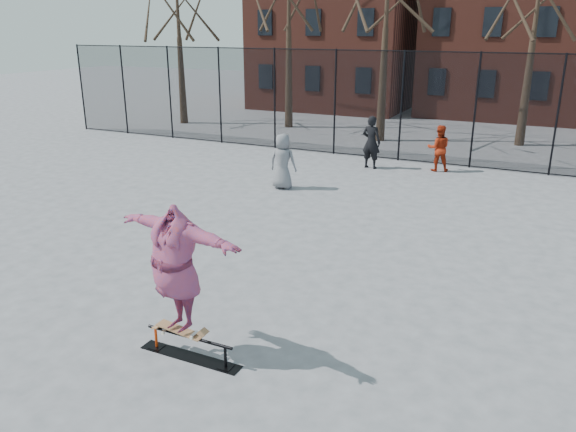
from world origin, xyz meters
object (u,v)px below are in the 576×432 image
at_px(skate_rail, 190,349).
at_px(skater, 176,269).
at_px(bystander_black, 371,142).
at_px(bystander_red, 439,148).
at_px(skateboard, 180,330).
at_px(bystander_grey, 283,161).

height_order(skate_rail, skater, skater).
bearing_deg(bystander_black, bystander_red, -158.14).
xyz_separation_m(skateboard, bystander_grey, (-2.73, 9.08, 0.43)).
relative_size(skater, bystander_grey, 1.39).
height_order(skateboard, bystander_grey, bystander_grey).
bearing_deg(bystander_red, bystander_grey, 30.52).
bearing_deg(bystander_red, bystander_black, -2.54).
xyz_separation_m(skateboard, bystander_black, (-1.10, 12.82, 0.50)).
height_order(skateboard, bystander_black, bystander_black).
distance_m(bystander_grey, bystander_red, 5.82).
relative_size(skate_rail, bystander_grey, 1.00).
xyz_separation_m(skater, bystander_black, (-1.10, 12.82, -0.52)).
distance_m(skater, bystander_grey, 9.50).
distance_m(bystander_grey, bystander_black, 4.08).
bearing_deg(bystander_grey, skater, 102.04).
bearing_deg(bystander_black, skate_rail, 102.16).
relative_size(skate_rail, skateboard, 2.06).
xyz_separation_m(skater, bystander_red, (1.14, 13.43, -0.64)).
bearing_deg(skater, bystander_black, 106.27).
xyz_separation_m(skateboard, bystander_red, (1.14, 13.43, 0.37)).
height_order(skater, bystander_black, skater).
height_order(bystander_grey, bystander_black, bystander_black).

